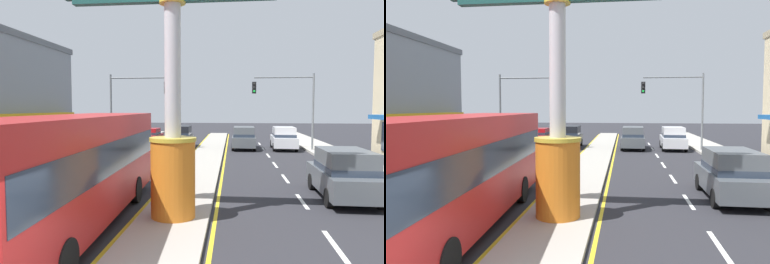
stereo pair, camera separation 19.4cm
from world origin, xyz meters
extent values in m
cube|color=#A39E93|center=(0.00, 18.00, 0.07)|extent=(2.20, 52.00, 0.14)
cube|color=#ADA89E|center=(-9.14, 16.00, 0.09)|extent=(2.88, 60.00, 0.18)
cube|color=#ADA89E|center=(9.14, 16.00, 0.09)|extent=(2.88, 60.00, 0.18)
cube|color=silver|center=(-4.40, 4.80, 0.00)|extent=(0.14, 2.20, 0.01)
cube|color=silver|center=(-4.40, 9.20, 0.00)|extent=(0.14, 2.20, 0.01)
cube|color=silver|center=(-4.40, 13.60, 0.00)|extent=(0.14, 2.20, 0.01)
cube|color=silver|center=(-4.40, 18.00, 0.00)|extent=(0.14, 2.20, 0.01)
cube|color=silver|center=(-4.40, 22.40, 0.00)|extent=(0.14, 2.20, 0.01)
cube|color=silver|center=(-4.40, 26.80, 0.00)|extent=(0.14, 2.20, 0.01)
cube|color=silver|center=(-4.40, 31.20, 0.00)|extent=(0.14, 2.20, 0.01)
cube|color=silver|center=(4.40, 4.80, 0.00)|extent=(0.14, 2.20, 0.01)
cube|color=silver|center=(4.40, 9.20, 0.00)|extent=(0.14, 2.20, 0.01)
cube|color=silver|center=(4.40, 13.60, 0.00)|extent=(0.14, 2.20, 0.01)
cube|color=silver|center=(4.40, 18.00, 0.00)|extent=(0.14, 2.20, 0.01)
cube|color=silver|center=(4.40, 22.40, 0.00)|extent=(0.14, 2.20, 0.01)
cube|color=silver|center=(4.40, 26.80, 0.00)|extent=(0.14, 2.20, 0.01)
cube|color=silver|center=(4.40, 31.20, 0.00)|extent=(0.14, 2.20, 0.01)
cube|color=yellow|center=(-1.28, 18.00, 0.00)|extent=(0.12, 52.00, 0.01)
cube|color=yellow|center=(1.28, 18.00, 0.00)|extent=(0.12, 52.00, 0.01)
cylinder|color=orange|center=(0.00, 6.32, 1.31)|extent=(1.36, 1.36, 2.33)
cylinder|color=gold|center=(0.00, 6.32, 2.53)|extent=(1.43, 1.43, 0.12)
cylinder|color=#B7B7BC|center=(0.00, 6.32, 4.62)|extent=(0.49, 0.49, 4.30)
cylinder|color=gold|center=(0.00, 6.32, 6.67)|extent=(0.79, 0.79, 0.20)
cube|color=#194C47|center=(0.00, 6.32, 6.69)|extent=(6.09, 0.29, 0.16)
cube|color=gold|center=(-11.83, 15.79, 2.97)|extent=(0.90, 17.74, 0.30)
cube|color=#283342|center=(-12.24, 15.79, 1.50)|extent=(0.08, 17.11, 2.00)
cylinder|color=slate|center=(-8.10, 24.37, 3.10)|extent=(0.16, 0.16, 6.20)
cylinder|color=slate|center=(-5.79, 24.37, 5.90)|extent=(4.62, 0.12, 0.12)
cube|color=black|center=(-3.48, 24.21, 5.09)|extent=(0.32, 0.24, 0.92)
sphere|color=black|center=(-3.48, 24.07, 5.39)|extent=(0.17, 0.17, 0.17)
sphere|color=black|center=(-3.48, 24.07, 5.09)|extent=(0.17, 0.17, 0.17)
sphere|color=#19D83F|center=(-3.48, 24.07, 4.79)|extent=(0.17, 0.17, 0.17)
cylinder|color=slate|center=(8.10, 25.14, 3.10)|extent=(0.16, 0.16, 6.20)
cylinder|color=slate|center=(5.79, 25.14, 5.90)|extent=(4.62, 0.12, 0.12)
cube|color=black|center=(3.48, 24.98, 5.09)|extent=(0.32, 0.24, 0.92)
sphere|color=black|center=(3.48, 24.84, 5.39)|extent=(0.17, 0.17, 0.17)
sphere|color=black|center=(3.48, 24.84, 5.09)|extent=(0.17, 0.17, 0.17)
sphere|color=#19D83F|center=(3.48, 24.84, 4.79)|extent=(0.17, 0.17, 0.17)
cube|color=maroon|center=(-6.05, 29.48, 0.60)|extent=(1.83, 4.33, 0.66)
cube|color=maroon|center=(-6.05, 29.65, 1.23)|extent=(1.58, 2.17, 0.60)
cube|color=#283342|center=(-6.05, 29.65, 1.05)|extent=(1.62, 2.20, 0.24)
cylinder|color=black|center=(-5.26, 28.14, 0.31)|extent=(0.23, 0.62, 0.62)
cylinder|color=black|center=(-6.88, 28.16, 0.31)|extent=(0.23, 0.62, 0.62)
cylinder|color=black|center=(-5.22, 30.80, 0.31)|extent=(0.23, 0.62, 0.62)
cylinder|color=black|center=(-6.84, 30.83, 0.31)|extent=(0.23, 0.62, 0.62)
cube|color=#B21E1E|center=(-2.75, 5.41, 1.81)|extent=(2.99, 11.30, 2.90)
cube|color=#283342|center=(-2.75, 5.41, 2.11)|extent=(3.01, 11.08, 0.90)
cylinder|color=black|center=(-1.45, 1.99, 0.48)|extent=(0.32, 0.97, 0.96)
cylinder|color=black|center=(-1.73, 8.37, 0.48)|extent=(0.32, 0.97, 0.96)
cylinder|color=black|center=(-4.03, 8.26, 0.48)|extent=(0.32, 0.97, 0.96)
cube|color=#4C5156|center=(2.75, 26.46, 0.70)|extent=(2.02, 4.65, 0.80)
cube|color=#4C5156|center=(2.74, 26.28, 1.50)|extent=(1.75, 2.90, 0.80)
cube|color=#283342|center=(2.74, 26.28, 1.22)|extent=(1.79, 2.93, 0.24)
cylinder|color=black|center=(1.91, 27.91, 0.34)|extent=(0.24, 0.69, 0.68)
cylinder|color=black|center=(3.66, 27.86, 0.34)|extent=(0.24, 0.69, 0.68)
cylinder|color=black|center=(1.84, 25.06, 0.34)|extent=(0.24, 0.69, 0.68)
cylinder|color=black|center=(3.58, 25.01, 0.34)|extent=(0.24, 0.69, 0.68)
cube|color=silver|center=(6.05, 26.49, 0.70)|extent=(2.06, 4.66, 0.80)
cube|color=silver|center=(6.04, 26.31, 1.50)|extent=(1.77, 2.91, 0.80)
cube|color=#283342|center=(6.04, 26.31, 1.22)|extent=(1.81, 2.94, 0.24)
cylinder|color=black|center=(5.23, 27.95, 0.34)|extent=(0.24, 0.69, 0.68)
cylinder|color=black|center=(6.97, 27.89, 0.34)|extent=(0.24, 0.69, 0.68)
cylinder|color=black|center=(5.12, 25.10, 0.34)|extent=(0.24, 0.69, 0.68)
cylinder|color=black|center=(6.87, 25.04, 0.34)|extent=(0.24, 0.69, 0.68)
cube|color=#4C5156|center=(6.05, 9.86, 0.70)|extent=(1.93, 4.61, 0.80)
cube|color=#4C5156|center=(6.05, 9.67, 1.50)|extent=(1.69, 2.86, 0.80)
cube|color=#283342|center=(6.05, 9.67, 1.22)|extent=(1.73, 2.89, 0.24)
cylinder|color=black|center=(5.19, 11.29, 0.34)|extent=(0.23, 0.68, 0.68)
cylinder|color=black|center=(6.93, 11.28, 0.34)|extent=(0.23, 0.68, 0.68)
cylinder|color=black|center=(5.16, 8.44, 0.34)|extent=(0.23, 0.68, 0.68)
cylinder|color=black|center=(6.91, 8.42, 0.34)|extent=(0.23, 0.68, 0.68)
cube|color=black|center=(-2.75, 27.03, 0.70)|extent=(1.99, 4.64, 0.80)
cube|color=black|center=(-2.75, 27.21, 1.50)|extent=(1.73, 2.89, 0.80)
cube|color=#283342|center=(-2.75, 27.21, 1.22)|extent=(1.77, 2.91, 0.24)
cylinder|color=black|center=(-1.85, 25.62, 0.34)|extent=(0.23, 0.68, 0.68)
cylinder|color=black|center=(-3.59, 25.59, 0.34)|extent=(0.23, 0.68, 0.68)
cylinder|color=black|center=(-1.90, 28.47, 0.34)|extent=(0.23, 0.68, 0.68)
cylinder|color=black|center=(-3.65, 28.44, 0.34)|extent=(0.23, 0.68, 0.68)
camera|label=1|loc=(1.80, -4.59, 3.48)|focal=34.16mm
camera|label=2|loc=(2.00, -4.57, 3.48)|focal=34.16mm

